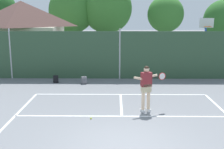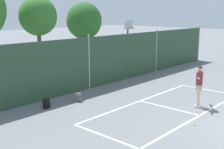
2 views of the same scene
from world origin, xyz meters
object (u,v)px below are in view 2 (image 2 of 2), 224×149
Objects in this scene: basketball_hoop at (128,38)px; tennis_ball at (194,124)px; backpack_grey at (78,97)px; backpack_black at (46,104)px; tennis_player at (199,83)px.

basketball_hoop is 53.79× the size of tennis_ball.
basketball_hoop is at bearing 22.29° from backpack_grey.
backpack_black is 1.00× the size of backpack_grey.
backpack_grey is (-0.85, 5.50, 0.16)m from tennis_ball.
tennis_player is 28.10× the size of tennis_ball.
tennis_player reaches higher than tennis_ball.
backpack_grey is (-7.53, -3.09, -2.12)m from basketball_hoop.
tennis_player reaches higher than backpack_black.
tennis_ball is at bearing -81.23° from backpack_grey.
tennis_player is at bearing -46.60° from backpack_black.
basketball_hoop is at bearing 59.35° from tennis_player.
backpack_black is (-2.48, 5.77, 0.16)m from tennis_ball.
tennis_player is 6.76m from backpack_black.
basketball_hoop is 11.11m from tennis_ball.
basketball_hoop is 7.67× the size of backpack_grey.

